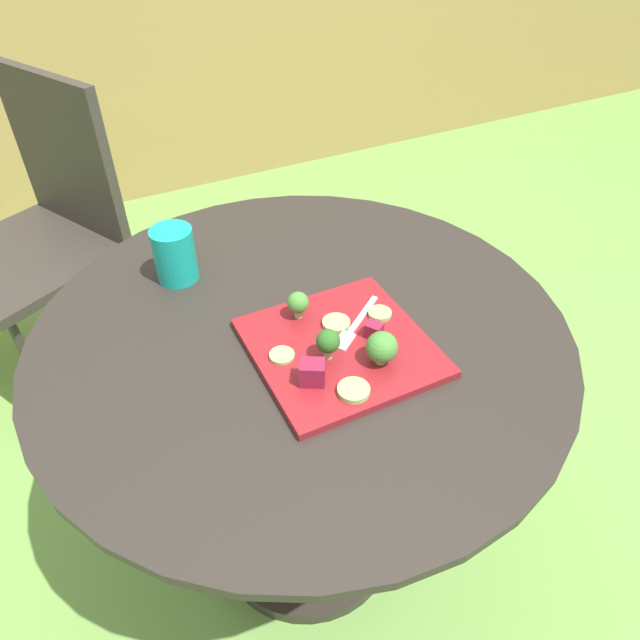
{
  "coord_description": "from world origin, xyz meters",
  "views": [
    {
      "loc": [
        -0.31,
        -0.71,
        1.38
      ],
      "look_at": [
        0.02,
        -0.04,
        0.75
      ],
      "focal_mm": 32.63,
      "sensor_mm": 36.0,
      "label": 1
    }
  ],
  "objects_px": {
    "patio_chair": "(45,216)",
    "salad_plate": "(340,347)",
    "drinking_glass": "(175,257)",
    "fork": "(354,327)"
  },
  "relations": [
    {
      "from": "patio_chair",
      "to": "salad_plate",
      "type": "relative_size",
      "value": 3.17
    },
    {
      "from": "drinking_glass",
      "to": "fork",
      "type": "xyz_separation_m",
      "value": [
        0.22,
        -0.3,
        -0.03
      ]
    },
    {
      "from": "drinking_glass",
      "to": "fork",
      "type": "distance_m",
      "value": 0.37
    },
    {
      "from": "patio_chair",
      "to": "drinking_glass",
      "type": "xyz_separation_m",
      "value": [
        0.22,
        -0.72,
        0.23
      ]
    },
    {
      "from": "patio_chair",
      "to": "salad_plate",
      "type": "distance_m",
      "value": 1.13
    },
    {
      "from": "fork",
      "to": "drinking_glass",
      "type": "bearing_deg",
      "value": 126.86
    },
    {
      "from": "patio_chair",
      "to": "salad_plate",
      "type": "height_order",
      "value": "patio_chair"
    },
    {
      "from": "salad_plate",
      "to": "fork",
      "type": "bearing_deg",
      "value": 32.4
    },
    {
      "from": "salad_plate",
      "to": "drinking_glass",
      "type": "relative_size",
      "value": 2.67
    },
    {
      "from": "drinking_glass",
      "to": "fork",
      "type": "bearing_deg",
      "value": -53.14
    }
  ]
}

